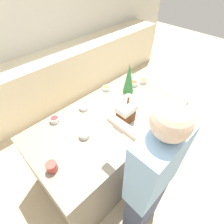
% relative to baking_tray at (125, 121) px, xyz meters
% --- Properties ---
extents(ground_plane, '(12.00, 12.00, 0.00)m').
position_rel_baking_tray_xyz_m(ground_plane, '(-0.09, 0.16, -0.90)').
color(ground_plane, '#C6B28E').
extents(wall_back, '(8.00, 0.05, 2.60)m').
position_rel_baking_tray_xyz_m(wall_back, '(-0.09, 2.25, 0.40)').
color(wall_back, beige).
rests_on(wall_back, ground_plane).
extents(back_cabinet_block, '(6.00, 0.60, 0.93)m').
position_rel_baking_tray_xyz_m(back_cabinet_block, '(-0.09, 1.93, -0.44)').
color(back_cabinet_block, beige).
rests_on(back_cabinet_block, ground_plane).
extents(kitchen_island, '(1.79, 0.98, 0.90)m').
position_rel_baking_tray_xyz_m(kitchen_island, '(-0.09, 0.16, -0.45)').
color(kitchen_island, gray).
rests_on(kitchen_island, ground_plane).
extents(baking_tray, '(0.41, 0.28, 0.01)m').
position_rel_baking_tray_xyz_m(baking_tray, '(0.00, 0.00, 0.00)').
color(baking_tray, silver).
rests_on(baking_tray, kitchen_island).
extents(gingerbread_house, '(0.19, 0.15, 0.29)m').
position_rel_baking_tray_xyz_m(gingerbread_house, '(0.00, 0.00, 0.12)').
color(gingerbread_house, brown).
rests_on(gingerbread_house, baking_tray).
extents(decorative_tree, '(0.14, 0.14, 0.41)m').
position_rel_baking_tray_xyz_m(decorative_tree, '(0.42, 0.34, 0.20)').
color(decorative_tree, '#33843D').
rests_on(decorative_tree, kitchen_island).
extents(candy_bowl_near_tray_right, '(0.12, 0.12, 0.05)m').
position_rel_baking_tray_xyz_m(candy_bowl_near_tray_right, '(0.59, 0.38, 0.02)').
color(candy_bowl_near_tray_right, white).
rests_on(candy_bowl_near_tray_right, kitchen_island).
extents(candy_bowl_far_left, '(0.10, 0.10, 0.05)m').
position_rel_baking_tray_xyz_m(candy_bowl_far_left, '(-0.55, 0.54, 0.02)').
color(candy_bowl_far_left, white).
rests_on(candy_bowl_far_left, kitchen_island).
extents(candy_bowl_front_corner, '(0.11, 0.11, 0.05)m').
position_rel_baking_tray_xyz_m(candy_bowl_front_corner, '(-0.45, 0.15, 0.02)').
color(candy_bowl_front_corner, silver).
rests_on(candy_bowl_front_corner, kitchen_island).
extents(candy_bowl_center_rear, '(0.09, 0.09, 0.05)m').
position_rel_baking_tray_xyz_m(candy_bowl_center_rear, '(0.73, 0.32, 0.02)').
color(candy_bowl_center_rear, white).
rests_on(candy_bowl_center_rear, kitchen_island).
extents(candy_bowl_beside_tree, '(0.11, 0.11, 0.05)m').
position_rel_baking_tray_xyz_m(candy_bowl_beside_tree, '(0.31, 0.23, 0.02)').
color(candy_bowl_beside_tree, white).
rests_on(candy_bowl_beside_tree, kitchen_island).
extents(candy_bowl_near_tray_left, '(0.10, 0.10, 0.04)m').
position_rel_baking_tray_xyz_m(candy_bowl_near_tray_left, '(0.25, 0.57, 0.02)').
color(candy_bowl_near_tray_left, white).
rests_on(candy_bowl_near_tray_left, kitchen_island).
extents(candy_bowl_behind_tray, '(0.11, 0.11, 0.04)m').
position_rel_baking_tray_xyz_m(candy_bowl_behind_tray, '(-0.20, 0.48, 0.02)').
color(candy_bowl_behind_tray, white).
rests_on(candy_bowl_behind_tray, kitchen_island).
extents(mug, '(0.09, 0.09, 0.09)m').
position_rel_baking_tray_xyz_m(mug, '(-0.87, 0.06, 0.04)').
color(mug, '#B24238').
rests_on(mug, kitchen_island).
extents(person, '(0.46, 0.57, 1.74)m').
position_rel_baking_tray_xyz_m(person, '(-0.37, -0.60, -0.01)').
color(person, '#424C6B').
rests_on(person, ground_plane).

